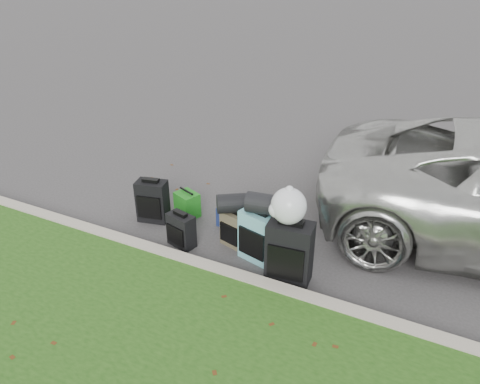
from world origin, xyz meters
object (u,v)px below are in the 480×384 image
at_px(suitcase_small_black, 181,230).
at_px(suitcase_olive, 235,229).
at_px(tote_green, 187,204).
at_px(suitcase_teal, 259,236).
at_px(suitcase_large_black_left, 153,201).
at_px(suitcase_large_black_right, 289,253).
at_px(tote_navy, 228,217).

xyz_separation_m(suitcase_small_black, suitcase_olive, (0.64, 0.34, 0.01)).
bearing_deg(tote_green, suitcase_small_black, -41.91).
bearing_deg(suitcase_teal, suitcase_small_black, -155.97).
height_order(suitcase_small_black, suitcase_large_black_left, suitcase_large_black_left).
bearing_deg(suitcase_large_black_right, suitcase_small_black, 172.36).
distance_m(suitcase_olive, tote_navy, 0.51).
bearing_deg(tote_navy, suitcase_teal, -29.36).
distance_m(suitcase_small_black, suitcase_large_black_right, 1.57).
xyz_separation_m(suitcase_olive, tote_green, (-0.99, 0.37, -0.06)).
bearing_deg(suitcase_olive, suitcase_teal, -4.75).
bearing_deg(suitcase_small_black, tote_navy, 79.62).
height_order(suitcase_teal, suitcase_large_black_right, suitcase_large_black_right).
xyz_separation_m(suitcase_small_black, suitcase_teal, (1.06, 0.19, 0.11)).
bearing_deg(suitcase_large_black_right, suitcase_teal, 148.88).
bearing_deg(suitcase_teal, tote_green, 173.88).
bearing_deg(suitcase_small_black, suitcase_teal, 23.76).
xyz_separation_m(suitcase_small_black, tote_navy, (0.32, 0.72, -0.09)).
height_order(suitcase_olive, tote_navy, suitcase_olive).
height_order(suitcase_small_black, suitcase_olive, suitcase_olive).
bearing_deg(tote_green, tote_navy, 23.02).
distance_m(suitcase_small_black, suitcase_olive, 0.72).
height_order(suitcase_large_black_left, tote_green, suitcase_large_black_left).
xyz_separation_m(suitcase_olive, suitcase_large_black_right, (0.92, -0.39, 0.15)).
height_order(suitcase_teal, tote_green, suitcase_teal).
distance_m(suitcase_large_black_left, suitcase_olive, 1.38).
bearing_deg(suitcase_large_black_right, tote_green, 152.71).
xyz_separation_m(suitcase_olive, suitcase_teal, (0.42, -0.15, 0.09)).
height_order(suitcase_olive, suitcase_teal, suitcase_teal).
distance_m(suitcase_large_black_left, suitcase_large_black_right, 2.34).
bearing_deg(suitcase_large_black_left, suitcase_large_black_right, -23.99).
height_order(suitcase_large_black_left, suitcase_olive, suitcase_large_black_left).
relative_size(suitcase_large_black_left, tote_navy, 2.16).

